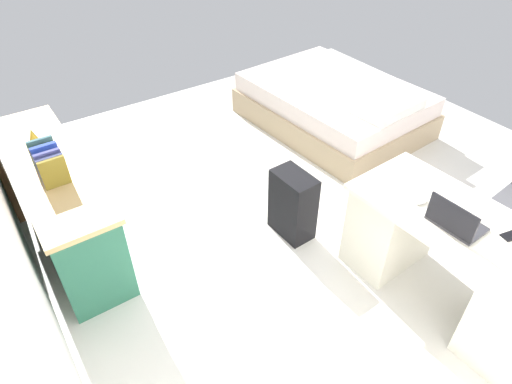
# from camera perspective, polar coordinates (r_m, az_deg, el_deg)

# --- Properties ---
(ground_plane) EXTENTS (5.55, 5.55, 0.00)m
(ground_plane) POSITION_cam_1_polar(r_m,az_deg,el_deg) (3.89, 6.79, -2.61)
(ground_plane) COLOR silver
(desk) EXTENTS (1.47, 0.72, 0.72)m
(desk) POSITION_cam_1_polar(r_m,az_deg,el_deg) (3.22, 23.90, -8.09)
(desk) COLOR silver
(desk) RESTS_ON ground_plane
(credenza) EXTENTS (1.80, 0.48, 0.74)m
(credenza) POSITION_cam_1_polar(r_m,az_deg,el_deg) (3.72, -23.92, -1.11)
(credenza) COLOR #28664C
(credenza) RESTS_ON ground_plane
(bed) EXTENTS (1.98, 1.51, 0.58)m
(bed) POSITION_cam_1_polar(r_m,az_deg,el_deg) (5.06, 10.03, 10.98)
(bed) COLOR tan
(bed) RESTS_ON ground_plane
(suitcase_black) EXTENTS (0.37, 0.23, 0.57)m
(suitcase_black) POSITION_cam_1_polar(r_m,az_deg,el_deg) (3.51, 4.77, -1.65)
(suitcase_black) COLOR black
(suitcase_black) RESTS_ON ground_plane
(laptop) EXTENTS (0.32, 0.23, 0.21)m
(laptop) POSITION_cam_1_polar(r_m,az_deg,el_deg) (2.90, 24.30, -3.44)
(laptop) COLOR #333338
(laptop) RESTS_ON desk
(computer_mouse) EXTENTS (0.06, 0.10, 0.03)m
(computer_mouse) POSITION_cam_1_polar(r_m,az_deg,el_deg) (3.03, 20.60, -1.03)
(computer_mouse) COLOR white
(computer_mouse) RESTS_ON desk
(cell_phone_near_laptop) EXTENTS (0.09, 0.15, 0.01)m
(cell_phone_near_laptop) POSITION_cam_1_polar(r_m,az_deg,el_deg) (3.02, 30.22, -4.85)
(cell_phone_near_laptop) COLOR black
(cell_phone_near_laptop) RESTS_ON desk
(book_row) EXTENTS (0.35, 0.17, 0.24)m
(book_row) POSITION_cam_1_polar(r_m,az_deg,el_deg) (3.32, -25.26, 3.59)
(book_row) COLOR olive
(book_row) RESTS_ON credenza
(figurine_small) EXTENTS (0.08, 0.08, 0.11)m
(figurine_small) POSITION_cam_1_polar(r_m,az_deg,el_deg) (3.79, -26.90, 6.53)
(figurine_small) COLOR gold
(figurine_small) RESTS_ON credenza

